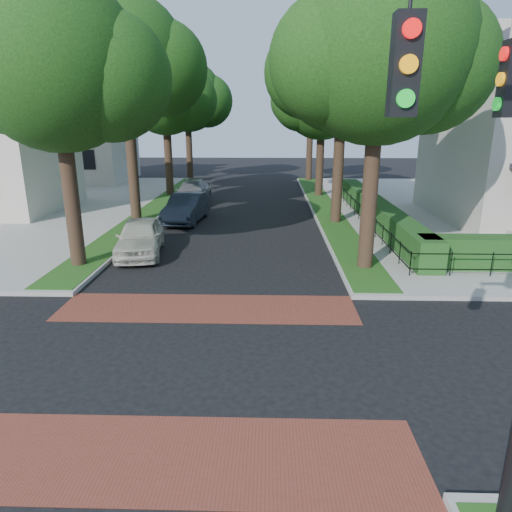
{
  "coord_description": "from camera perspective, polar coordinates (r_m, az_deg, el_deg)",
  "views": [
    {
      "loc": [
        1.83,
        -9.61,
        5.53
      ],
      "look_at": [
        1.46,
        3.46,
        1.6
      ],
      "focal_mm": 32.0,
      "sensor_mm": 36.0,
      "label": 1
    }
  ],
  "objects": [
    {
      "name": "tree_right_mid",
      "position": [
        25.27,
        11.03,
        22.03
      ],
      "size": [
        8.25,
        7.09,
        11.22
      ],
      "color": "black",
      "rests_on": "sidewalk_ne"
    },
    {
      "name": "tree_left_far",
      "position": [
        34.63,
        -11.06,
        19.07
      ],
      "size": [
        7.0,
        6.02,
        9.86
      ],
      "color": "black",
      "rests_on": "sidewalk_nw"
    },
    {
      "name": "ground",
      "position": [
        11.24,
        -8.19,
        -12.93
      ],
      "size": [
        120.0,
        120.0,
        0.0
      ],
      "primitive_type": "plane",
      "color": "black",
      "rests_on": "ground"
    },
    {
      "name": "grass_strip_nw",
      "position": [
        30.09,
        -12.39,
        6.06
      ],
      "size": [
        1.6,
        29.8,
        0.02
      ],
      "primitive_type": "cube",
      "color": "#274B15",
      "rests_on": "sidewalk_nw"
    },
    {
      "name": "parked_car_middle",
      "position": [
        25.85,
        -8.68,
        5.96
      ],
      "size": [
        2.11,
        4.89,
        1.56
      ],
      "primitive_type": "imported",
      "rotation": [
        0.0,
        0.0,
        -0.1
      ],
      "color": "#222933",
      "rests_on": "ground"
    },
    {
      "name": "fence_main_road",
      "position": [
        25.61,
        13.06,
        5.2
      ],
      "size": [
        0.06,
        18.0,
        0.9
      ],
      "primitive_type": null,
      "color": "black",
      "rests_on": "sidewalk_ne"
    },
    {
      "name": "house_left_far",
      "position": [
        45.07,
        -21.76,
        14.97
      ],
      "size": [
        10.0,
        9.0,
        10.14
      ],
      "color": "beige",
      "rests_on": "sidewalk_nw"
    },
    {
      "name": "crosswalk_far",
      "position": [
        14.07,
        -6.03,
        -6.48
      ],
      "size": [
        9.0,
        2.2,
        0.01
      ],
      "primitive_type": "cube",
      "color": "brown",
      "rests_on": "ground"
    },
    {
      "name": "parked_car_front",
      "position": [
        19.86,
        -14.32,
        2.32
      ],
      "size": [
        2.46,
        4.7,
        1.53
      ],
      "primitive_type": "imported",
      "rotation": [
        0.0,
        0.0,
        0.15
      ],
      "color": "beige",
      "rests_on": "ground"
    },
    {
      "name": "tree_right_far",
      "position": [
        34.07,
        8.42,
        18.88
      ],
      "size": [
        7.25,
        6.23,
        9.74
      ],
      "color": "black",
      "rests_on": "sidewalk_ne"
    },
    {
      "name": "crosswalk_near",
      "position": [
        8.66,
        -11.98,
        -23.34
      ],
      "size": [
        9.0,
        2.2,
        0.01
      ],
      "primitive_type": "cube",
      "color": "brown",
      "rests_on": "ground"
    },
    {
      "name": "tree_right_near",
      "position": [
        17.39,
        15.4,
        23.1
      ],
      "size": [
        7.75,
        6.67,
        10.66
      ],
      "color": "black",
      "rests_on": "sidewalk_ne"
    },
    {
      "name": "tree_left_near",
      "position": [
        18.41,
        -23.11,
        20.9
      ],
      "size": [
        7.5,
        6.45,
        10.2
      ],
      "color": "black",
      "rests_on": "sidewalk_nw"
    },
    {
      "name": "tree_right_back",
      "position": [
        43.04,
        7.02,
        18.93
      ],
      "size": [
        7.5,
        6.45,
        10.2
      ],
      "color": "black",
      "rests_on": "sidewalk_ne"
    },
    {
      "name": "hedge_main_road",
      "position": [
        25.75,
        14.83,
        5.48
      ],
      "size": [
        1.0,
        18.0,
        1.2
      ],
      "primitive_type": "cube",
      "color": "#174317",
      "rests_on": "sidewalk_ne"
    },
    {
      "name": "tree_left_mid",
      "position": [
        26.04,
        -15.71,
        22.36
      ],
      "size": [
        8.0,
        6.88,
        11.48
      ],
      "color": "black",
      "rests_on": "sidewalk_nw"
    },
    {
      "name": "parked_car_rear",
      "position": [
        31.52,
        -7.94,
        7.84
      ],
      "size": [
        2.14,
        5.16,
        1.49
      ],
      "primitive_type": "imported",
      "rotation": [
        0.0,
        0.0,
        -0.01
      ],
      "color": "slate",
      "rests_on": "ground"
    },
    {
      "name": "tree_left_back",
      "position": [
        43.49,
        -8.41,
        19.04
      ],
      "size": [
        7.75,
        6.66,
        10.44
      ],
      "color": "black",
      "rests_on": "sidewalk_nw"
    },
    {
      "name": "grass_strip_ne",
      "position": [
        29.43,
        8.6,
        6.03
      ],
      "size": [
        1.6,
        29.8,
        0.02
      ],
      "primitive_type": "cube",
      "color": "#274B15",
      "rests_on": "sidewalk_ne"
    }
  ]
}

